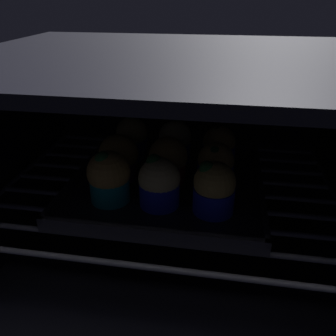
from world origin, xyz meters
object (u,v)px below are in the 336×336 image
baking_tray (168,182)px  muffin_row0_col0 (109,177)px  muffin_row2_col0 (132,138)px  muffin_row0_col1 (162,183)px  muffin_row1_col2 (215,165)px  muffin_row0_col2 (214,188)px  muffin_row1_col1 (166,160)px  muffin_row1_col0 (119,158)px  muffin_row2_col2 (219,147)px  muffin_row2_col1 (176,142)px

baking_tray → muffin_row0_col0: 11.44cm
baking_tray → muffin_row2_col0: size_ratio=3.85×
muffin_row0_col1 → muffin_row2_col0: size_ratio=0.99×
muffin_row0_col0 → muffin_row1_col2: (15.14, 7.46, -0.47)cm
muffin_row0_col2 → muffin_row1_col1: bearing=136.0°
baking_tray → muffin_row2_col0: 12.17cm
baking_tray → muffin_row0_col2: muffin_row0_col2 is taller
baking_tray → muffin_row1_col0: size_ratio=4.01×
muffin_row1_col0 → muffin_row2_col0: bearing=89.9°
muffin_row0_col2 → muffin_row2_col2: size_ratio=1.12×
baking_tray → muffin_row1_col2: (7.65, -0.01, 3.88)cm
baking_tray → muffin_row0_col0: muffin_row0_col0 is taller
muffin_row0_col2 → muffin_row2_col0: same height
muffin_row1_col2 → muffin_row2_col2: same height
muffin_row0_col1 → muffin_row2_col0: (-8.47, 15.47, 0.20)cm
muffin_row0_col0 → muffin_row1_col1: bearing=45.9°
muffin_row0_col2 → muffin_row1_col2: size_ratio=1.11×
muffin_row0_col1 → muffin_row1_col1: (-0.65, 7.40, 0.08)cm
muffin_row0_col2 → muffin_row0_col1: bearing=176.7°
muffin_row0_col2 → muffin_row1_col1: muffin_row0_col2 is taller
muffin_row1_col1 → muffin_row2_col0: 11.24cm
muffin_row2_col2 → muffin_row2_col0: bearing=178.7°
muffin_row2_col2 → baking_tray: bearing=-135.9°
muffin_row2_col2 → muffin_row0_col1: bearing=-116.6°
muffin_row1_col2 → muffin_row2_col0: 17.71cm
muffin_row1_col1 → muffin_row2_col0: size_ratio=0.95×
muffin_row0_col0 → muffin_row1_col1: 10.33cm
muffin_row0_col1 → muffin_row0_col2: same height
muffin_row1_col0 → muffin_row0_col2: bearing=-25.1°
muffin_row0_col1 → muffin_row1_col0: (-8.49, 7.05, 0.08)cm
muffin_row0_col1 → muffin_row1_col0: size_ratio=1.03×
muffin_row1_col1 → muffin_row0_col2: bearing=-44.0°
muffin_row1_col2 → muffin_row2_col1: 10.81cm
muffin_row2_col0 → muffin_row2_col1: size_ratio=1.04×
muffin_row0_col2 → muffin_row2_col0: size_ratio=0.99×
muffin_row0_col1 → muffin_row1_col1: size_ratio=1.04×
muffin_row0_col1 → muffin_row1_col0: bearing=140.3°
muffin_row2_col1 → muffin_row1_col0: bearing=-135.5°
baking_tray → muffin_row2_col0: bearing=135.4°
muffin_row0_col2 → muffin_row1_col0: size_ratio=1.03×
muffin_row0_col1 → muffin_row2_col1: muffin_row0_col1 is taller
muffin_row0_col0 → muffin_row0_col2: size_ratio=1.03×
muffin_row0_col1 → muffin_row1_col2: size_ratio=1.11×
muffin_row2_col0 → muffin_row1_col1: bearing=-45.9°
muffin_row0_col0 → muffin_row1_col1: (7.19, 7.42, -0.25)cm
muffin_row1_col2 → muffin_row2_col2: 7.66cm
muffin_row0_col0 → baking_tray: bearing=44.9°
muffin_row2_col1 → muffin_row1_col2: bearing=-45.7°
muffin_row0_col0 → muffin_row2_col1: 16.99cm
muffin_row0_col0 → muffin_row0_col2: muffin_row0_col0 is taller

